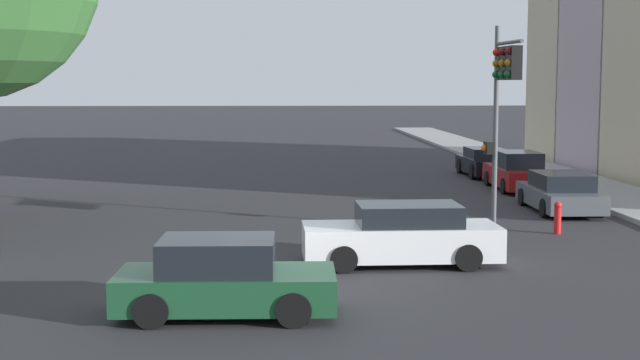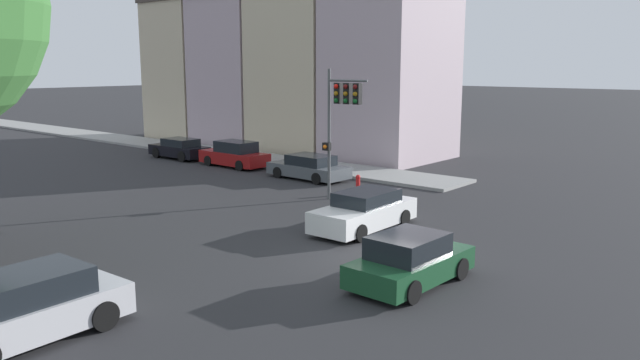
% 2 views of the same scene
% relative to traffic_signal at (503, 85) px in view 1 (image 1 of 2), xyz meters
% --- Properties ---
extents(ground_plane, '(300.00, 300.00, 0.00)m').
position_rel_traffic_signal_xyz_m(ground_plane, '(-6.08, -6.03, -4.18)').
color(ground_plane, '#28282B').
extents(sidewalk_strip, '(3.41, 60.00, 0.16)m').
position_rel_traffic_signal_xyz_m(sidewalk_strip, '(6.33, 27.43, -4.10)').
color(sidewalk_strip, gray).
rests_on(sidewalk_strip, ground_plane).
extents(traffic_signal, '(0.69, 2.11, 5.81)m').
position_rel_traffic_signal_xyz_m(traffic_signal, '(0.00, 0.00, 0.00)').
color(traffic_signal, '#515456').
rests_on(traffic_signal, ground_plane).
extents(crossing_car_0, '(4.01, 1.99, 1.43)m').
position_rel_traffic_signal_xyz_m(crossing_car_0, '(-7.13, -8.08, -3.51)').
color(crossing_car_0, '#194728').
rests_on(crossing_car_0, ground_plane).
extents(crossing_car_1, '(4.58, 1.96, 1.43)m').
position_rel_traffic_signal_xyz_m(crossing_car_1, '(-3.24, -3.67, -3.50)').
color(crossing_car_1, silver).
rests_on(crossing_car_1, ground_plane).
extents(parked_car_0, '(2.05, 4.59, 1.30)m').
position_rel_traffic_signal_xyz_m(parked_car_0, '(3.19, 4.69, -3.56)').
color(parked_car_0, '#4C5156').
rests_on(parked_car_0, ground_plane).
extents(parked_car_1, '(1.87, 4.57, 1.54)m').
position_rel_traffic_signal_xyz_m(parked_car_1, '(3.36, 10.72, -3.47)').
color(parked_car_1, maroon).
rests_on(parked_car_1, ground_plane).
extents(parked_car_2, '(1.85, 4.31, 1.31)m').
position_rel_traffic_signal_xyz_m(parked_car_2, '(3.26, 15.88, -3.54)').
color(parked_car_2, black).
rests_on(parked_car_2, ground_plane).
extents(fire_hydrant, '(0.22, 0.22, 0.92)m').
position_rel_traffic_signal_xyz_m(fire_hydrant, '(1.73, 0.35, -3.69)').
color(fire_hydrant, red).
rests_on(fire_hydrant, ground_plane).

